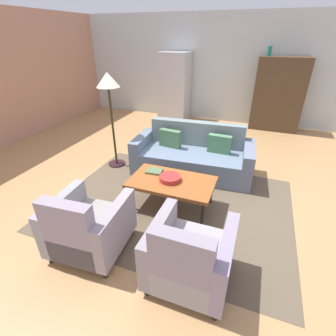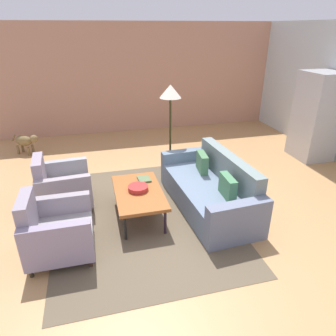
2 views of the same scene
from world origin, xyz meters
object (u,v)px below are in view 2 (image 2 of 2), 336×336
coffee_table (139,193)px  armchair_right (54,232)px  couch (212,190)px  refrigerator (316,116)px  dog (25,141)px  book_stack (144,179)px  armchair_left (60,187)px  fruit_bowl (138,188)px  floor_lamp (170,100)px

coffee_table → armchair_right: (0.60, -1.17, -0.06)m
couch → refrigerator: bearing=-68.1°
coffee_table → dog: 3.77m
couch → armchair_right: size_ratio=2.45×
coffee_table → dog: dog is taller
book_stack → refrigerator: (-1.07, 3.95, 0.47)m
coffee_table → armchair_left: 1.31m
couch → armchair_left: size_ratio=2.45×
coffee_table → refrigerator: (-1.41, 4.09, 0.52)m
armchair_left → dog: (-2.54, -0.92, -0.03)m
refrigerator → dog: 6.45m
couch → fruit_bowl: couch is taller
coffee_table → armchair_right: bearing=-62.8°
dog → armchair_right: bearing=-45.0°
book_stack → dog: size_ratio=0.39×
couch → armchair_left: armchair_left is taller
refrigerator → armchair_right: bearing=-69.1°
armchair_right → book_stack: size_ratio=3.55×
couch → floor_lamp: 1.89m
book_stack → armchair_left: bearing=-101.4°
fruit_bowl → dog: fruit_bowl is taller
book_stack → refrigerator: size_ratio=0.13×
fruit_bowl → couch: bearing=89.0°
armchair_left → floor_lamp: (-0.87, 2.04, 1.10)m
floor_lamp → fruit_bowl: bearing=-31.3°
armchair_left → dog: 2.71m
couch → armchair_right: 2.43m
coffee_table → floor_lamp: size_ratio=0.70×
fruit_bowl → floor_lamp: 1.95m
armchair_right → dog: (-3.74, -0.92, -0.03)m
couch → book_stack: 1.10m
fruit_bowl → refrigerator: refrigerator is taller
floor_lamp → coffee_table: bearing=-30.8°
armchair_right → dog: size_ratio=1.40×
armchair_left → refrigerator: bearing=94.6°
refrigerator → dog: bearing=-105.7°
armchair_left → dog: size_ratio=1.40×
coffee_table → armchair_right: armchair_right is taller
book_stack → refrigerator: 4.12m
armchair_right → floor_lamp: size_ratio=0.51×
armchair_left → refrigerator: refrigerator is taller
armchair_right → fruit_bowl: bearing=118.3°
armchair_left → floor_lamp: floor_lamp is taller
fruit_bowl → refrigerator: (-1.38, 4.09, 0.45)m
couch → coffee_table: bearing=86.5°
armchair_right → floor_lamp: floor_lamp is taller
book_stack → dog: 3.59m
fruit_bowl → armchair_right: bearing=-61.8°
couch → floor_lamp: (-1.46, -0.31, 1.16)m
book_stack → coffee_table: bearing=-23.5°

